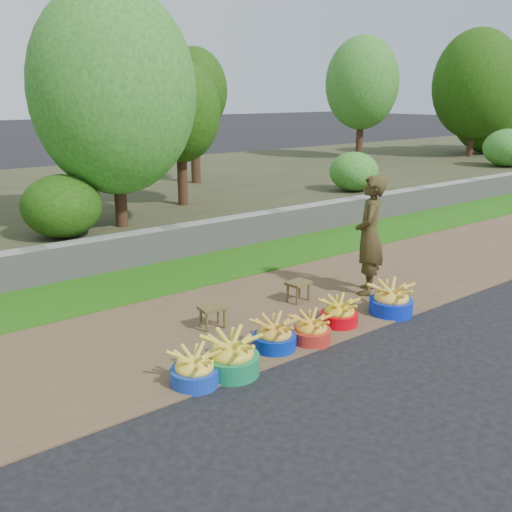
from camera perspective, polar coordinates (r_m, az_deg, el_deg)
ground_plane at (r=6.65m, az=9.53°, el=-8.14°), size 120.00×120.00×0.00m
dirt_shoulder at (r=7.48m, az=2.51°, el=-5.06°), size 80.00×2.50×0.02m
grass_verge at (r=9.01m, az=-5.72°, el=-1.36°), size 80.00×1.50×0.04m
retaining_wall at (r=9.64m, az=-8.45°, el=1.28°), size 80.00×0.35×0.55m
earth_bank at (r=14.04m, az=-18.40°, el=5.14°), size 80.00×10.00×0.50m
basin_a at (r=5.56m, az=-6.18°, el=-11.24°), size 0.47×0.47×0.35m
basin_b at (r=5.73m, az=-2.44°, el=-10.00°), size 0.56×0.56×0.41m
basin_c at (r=6.23m, az=1.84°, el=-7.99°), size 0.48×0.48×0.36m
basin_d at (r=6.44m, az=5.54°, el=-7.37°), size 0.45×0.45×0.33m
basin_e at (r=6.93m, az=8.32°, el=-5.71°), size 0.46×0.46×0.34m
basin_f at (r=7.38m, az=13.35°, el=-4.34°), size 0.55×0.55×0.41m
stool_left at (r=6.73m, az=-4.37°, el=-5.50°), size 0.33×0.26×0.27m
stool_right at (r=7.58m, az=4.26°, el=-2.97°), size 0.34×0.28×0.27m
vendor_woman at (r=7.88m, az=11.29°, el=2.04°), size 0.71×0.67×1.63m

